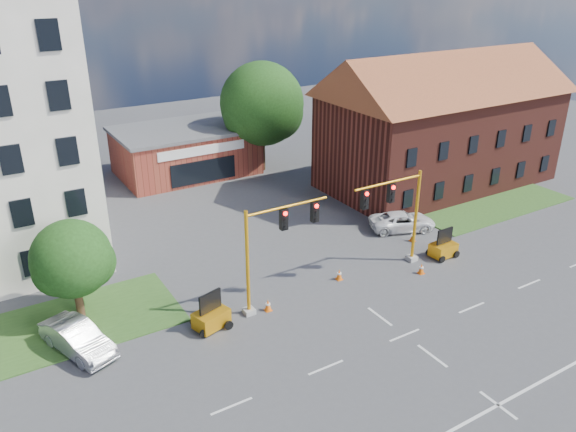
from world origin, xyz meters
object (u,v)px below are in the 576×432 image
at_px(signal_mast_west, 274,243).
at_px(signal_mast_east, 397,210).
at_px(pickup_white, 402,221).
at_px(trailer_east, 443,248).
at_px(trailer_west, 211,317).

height_order(signal_mast_west, signal_mast_east, same).
bearing_deg(pickup_white, trailer_east, -164.07).
xyz_separation_m(signal_mast_east, trailer_west, (-12.66, -0.12, -3.28)).
bearing_deg(pickup_white, signal_mast_west, 129.39).
xyz_separation_m(signal_mast_west, trailer_west, (-3.95, -0.12, -3.28)).
height_order(signal_mast_east, trailer_east, signal_mast_east).
height_order(trailer_west, pickup_white, trailer_west).
xyz_separation_m(signal_mast_west, signal_mast_east, (8.71, 0.00, 0.00)).
bearing_deg(signal_mast_east, trailer_west, -179.47).
bearing_deg(signal_mast_east, trailer_east, -9.87).
height_order(trailer_west, trailer_east, trailer_west).
height_order(signal_mast_east, pickup_white, signal_mast_east).
xyz_separation_m(trailer_east, pickup_white, (0.54, 4.58, 0.06)).
distance_m(signal_mast_west, trailer_west, 5.14).
distance_m(signal_mast_west, signal_mast_east, 8.71).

